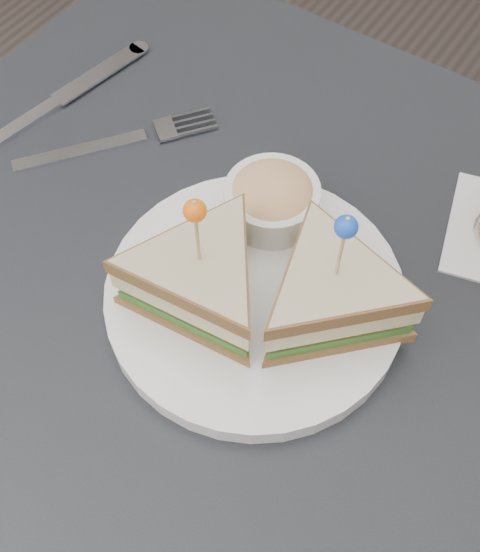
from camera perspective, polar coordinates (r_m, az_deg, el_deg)
name	(u,v)px	position (r m, az deg, el deg)	size (l,w,h in m)	color
ground_plane	(232,515)	(1.32, -0.64, -19.12)	(3.50, 3.50, 0.00)	#3F3833
table	(226,347)	(0.68, -1.17, -5.88)	(0.80, 0.80, 0.75)	black
plate_meal	(263,280)	(0.58, 1.95, -0.31)	(0.35, 0.35, 0.16)	white
cutlery_fork	(126,139)	(0.75, -9.38, 11.06)	(0.15, 0.19, 0.01)	white
cutlery_knife	(64,97)	(0.80, -14.31, 14.13)	(0.06, 0.22, 0.01)	white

